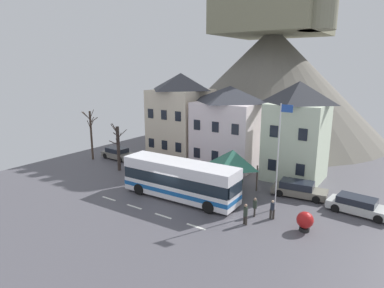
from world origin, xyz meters
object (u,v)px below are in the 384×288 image
Objects in this scene: parked_car_01 at (359,206)px; parked_car_03 at (155,162)px; public_bench at (235,181)px; harbour_buoy at (305,221)px; townhouse_01 at (229,126)px; pedestrian_01 at (255,206)px; hilltop_castle at (271,78)px; townhouse_02 at (297,131)px; townhouse_00 at (181,115)px; pedestrian_00 at (245,214)px; parked_car_02 at (298,189)px; parked_car_00 at (118,153)px; bus_shelter at (233,159)px; flagpole at (279,151)px; bare_tree_01 at (91,133)px; pedestrian_02 at (272,209)px; bare_tree_00 at (118,148)px; transit_bus at (180,180)px.

parked_car_01 is 1.16× the size of parked_car_03.
public_bench is 9.55m from harbour_buoy.
townhouse_01 reaches higher than harbour_buoy.
hilltop_castle is at bearing 110.13° from pedestrian_01.
townhouse_00 is at bearing 176.90° from townhouse_02.
hilltop_castle reaches higher than townhouse_01.
pedestrian_00 is 1.02× the size of public_bench.
harbour_buoy is at bearing -68.25° from townhouse_02.
pedestrian_00 is at bearing -128.32° from parked_car_01.
pedestrian_00 is at bearing -108.01° from parked_car_02.
parked_car_00 is at bearing 161.05° from pedestrian_00.
parked_car_00 is (-12.31, -5.44, -3.81)m from townhouse_01.
harbour_buoy reaches higher than public_bench.
flagpole is (4.56, -1.24, 1.63)m from bus_shelter.
parked_car_01 is at bearing 63.68° from harbour_buoy.
bare_tree_01 is (-7.72, -7.64, -1.92)m from townhouse_00.
bare_tree_00 is (-18.10, 1.85, 1.79)m from pedestrian_02.
hilltop_castle reaches higher than pedestrian_01.
parked_car_00 is at bearing 174.34° from parked_car_02.
parked_car_02 is at bearing 8.75° from public_bench.
bare_tree_01 is at bearing -135.31° from townhouse_00.
hilltop_castle is at bearing 80.62° from parked_car_03.
flagpole is (0.87, 3.69, 3.95)m from pedestrian_00.
pedestrian_01 is (14.21, -5.03, 0.16)m from parked_car_03.
parked_car_02 is (16.49, -5.23, -4.46)m from townhouse_00.
pedestrian_02 is at bearing -33.43° from townhouse_00.
townhouse_00 is 2.39× the size of parked_car_00.
flagpole is (-5.48, -2.93, 4.15)m from parked_car_01.
flagpole is at bearing -15.18° from bus_shelter.
transit_bus is 8.57m from flagpole.
townhouse_00 is 13.88m from bus_shelter.
parked_car_03 is 15.94m from flagpole.
harbour_buoy is (18.01, -5.25, 0.11)m from parked_car_03.
hilltop_castle is at bearing 75.85° from townhouse_00.
flagpole is 6.01× the size of harbour_buoy.
parked_car_00 is 21.60m from pedestrian_00.
townhouse_00 is at bearing 96.85° from parked_car_03.
pedestrian_02 is 0.24× the size of bare_tree_01.
bare_tree_00 is (-23.21, -2.80, 1.91)m from parked_car_01.
townhouse_00 reaches higher than townhouse_02.
transit_bus is at bearing -152.15° from parked_car_01.
public_bench is at bearing 108.98° from bus_shelter.
parked_car_03 is 18.76m from harbour_buoy.
parked_car_01 is 3.35× the size of harbour_buoy.
bus_shelter is (11.33, -7.77, -1.95)m from townhouse_00.
transit_bus is 2.59× the size of parked_car_03.
parked_car_03 is at bearing -159.31° from townhouse_02.
bare_tree_01 is at bearing -171.47° from parked_car_01.
parked_car_03 is 2.76× the size of pedestrian_01.
bus_shelter is at bearing -164.97° from parked_car_01.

